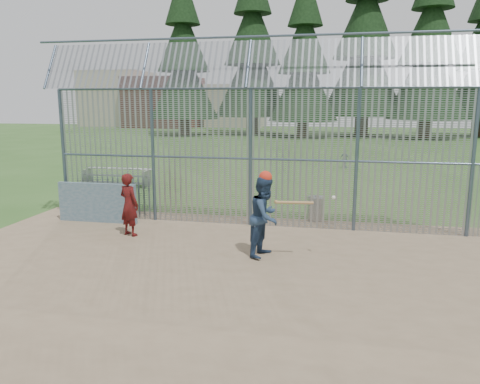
% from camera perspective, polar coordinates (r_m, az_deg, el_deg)
% --- Properties ---
extents(ground, '(120.00, 120.00, 0.00)m').
position_cam_1_polar(ground, '(10.72, -2.17, -8.85)').
color(ground, '#2D511E').
rests_on(ground, ground).
extents(dirt_infield, '(14.00, 10.00, 0.02)m').
position_cam_1_polar(dirt_infield, '(10.26, -2.85, -9.73)').
color(dirt_infield, '#756047').
rests_on(dirt_infield, ground).
extents(dugout_wall, '(2.50, 0.12, 1.20)m').
position_cam_1_polar(dugout_wall, '(14.81, -16.99, -1.25)').
color(dugout_wall, '#38566B').
rests_on(dugout_wall, dirt_infield).
extents(batter, '(0.95, 1.09, 1.91)m').
position_cam_1_polar(batter, '(11.03, 3.08, -2.99)').
color(batter, navy).
rests_on(batter, dirt_infield).
extents(onlooker, '(0.74, 0.63, 1.72)m').
position_cam_1_polar(onlooker, '(13.06, -13.36, -1.50)').
color(onlooker, maroon).
rests_on(onlooker, dirt_infield).
extents(bg_kid_seated, '(0.63, 0.53, 1.01)m').
position_cam_1_polar(bg_kid_seated, '(26.66, 12.66, 3.97)').
color(bg_kid_seated, slate).
rests_on(bg_kid_seated, ground).
extents(batting_gear, '(1.76, 0.38, 0.73)m').
position_cam_1_polar(batting_gear, '(10.83, 3.72, 1.35)').
color(batting_gear, red).
rests_on(batting_gear, ground).
extents(trash_can, '(0.56, 0.56, 0.82)m').
position_cam_1_polar(trash_can, '(14.66, 9.22, -1.99)').
color(trash_can, gray).
rests_on(trash_can, ground).
extents(bleacher, '(3.00, 0.95, 0.72)m').
position_cam_1_polar(bleacher, '(21.17, -14.80, 1.86)').
color(bleacher, gray).
rests_on(bleacher, ground).
extents(backstop_fence, '(20.09, 0.81, 5.30)m').
position_cam_1_polar(backstop_fence, '(13.29, 8.96, 5.35)').
color(backstop_fence, '#47566B').
rests_on(backstop_fence, ground).
extents(conifer_row, '(38.48, 12.26, 20.20)m').
position_cam_1_polar(conifer_row, '(51.80, 11.56, 18.76)').
color(conifer_row, '#332319').
rests_on(conifer_row, ground).
extents(distant_buildings, '(26.50, 10.50, 8.00)m').
position_cam_1_polar(distant_buildings, '(71.05, -9.70, 10.81)').
color(distant_buildings, brown).
rests_on(distant_buildings, ground).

